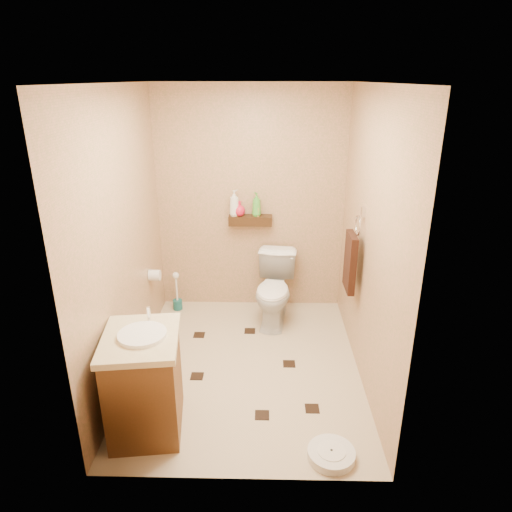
{
  "coord_description": "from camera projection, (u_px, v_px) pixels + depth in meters",
  "views": [
    {
      "loc": [
        0.16,
        -3.48,
        2.43
      ],
      "look_at": [
        0.08,
        0.25,
        0.97
      ],
      "focal_mm": 32.0,
      "sensor_mm": 36.0,
      "label": 1
    }
  ],
  "objects": [
    {
      "name": "wall_left",
      "position": [
        123.0,
        240.0,
        3.71
      ],
      "size": [
        0.04,
        2.5,
        2.4
      ],
      "primitive_type": "cube",
      "color": "tan",
      "rests_on": "ground"
    },
    {
      "name": "towel_ring",
      "position": [
        351.0,
        260.0,
        4.0
      ],
      "size": [
        0.12,
        0.3,
        0.76
      ],
      "color": "silver",
      "rests_on": "wall_right"
    },
    {
      "name": "bathroom_scale",
      "position": [
        331.0,
        454.0,
        3.12
      ],
      "size": [
        0.43,
        0.43,
        0.07
      ],
      "rotation": [
        0.0,
        0.0,
        -0.4
      ],
      "color": "white",
      "rests_on": "ground"
    },
    {
      "name": "ceiling",
      "position": [
        244.0,
        83.0,
        3.26
      ],
      "size": [
        2.0,
        2.5,
        0.02
      ],
      "primitive_type": "cube",
      "color": "silver",
      "rests_on": "wall_back"
    },
    {
      "name": "toilet",
      "position": [
        274.0,
        290.0,
        4.77
      ],
      "size": [
        0.49,
        0.76,
        0.73
      ],
      "primitive_type": "imported",
      "rotation": [
        0.0,
        0.0,
        -0.12
      ],
      "color": "white",
      "rests_on": "ground"
    },
    {
      "name": "toilet_paper",
      "position": [
        155.0,
        275.0,
        4.54
      ],
      "size": [
        0.12,
        0.11,
        0.12
      ],
      "color": "white",
      "rests_on": "wall_left"
    },
    {
      "name": "floor_accents",
      "position": [
        249.0,
        368.0,
        4.09
      ],
      "size": [
        1.15,
        1.36,
        0.01
      ],
      "color": "black",
      "rests_on": "ground"
    },
    {
      "name": "wall_back",
      "position": [
        251.0,
        202.0,
        4.86
      ],
      "size": [
        2.0,
        0.04,
        2.4
      ],
      "primitive_type": "cube",
      "color": "tan",
      "rests_on": "ground"
    },
    {
      "name": "ground",
      "position": [
        247.0,
        366.0,
        4.13
      ],
      "size": [
        2.5,
        2.5,
        0.0
      ],
      "primitive_type": "plane",
      "color": "tan",
      "rests_on": "ground"
    },
    {
      "name": "bottle_d",
      "position": [
        257.0,
        204.0,
        4.78
      ],
      "size": [
        0.13,
        0.13,
        0.25
      ],
      "primitive_type": "imported",
      "rotation": [
        0.0,
        0.0,
        3.76
      ],
      "color": "green",
      "rests_on": "wall_shelf"
    },
    {
      "name": "bottle_b",
      "position": [
        235.0,
        209.0,
        4.81
      ],
      "size": [
        0.07,
        0.07,
        0.14
      ],
      "primitive_type": "imported",
      "rotation": [
        0.0,
        0.0,
        1.46
      ],
      "color": "gold",
      "rests_on": "wall_shelf"
    },
    {
      "name": "wall_shelf",
      "position": [
        250.0,
        220.0,
        4.85
      ],
      "size": [
        0.46,
        0.14,
        0.1
      ],
      "primitive_type": "cube",
      "color": "#37200F",
      "rests_on": "wall_back"
    },
    {
      "name": "bottle_e",
      "position": [
        257.0,
        209.0,
        4.8
      ],
      "size": [
        0.09,
        0.09,
        0.14
      ],
      "primitive_type": "imported",
      "rotation": [
        0.0,
        0.0,
        1.15
      ],
      "color": "gold",
      "rests_on": "wall_shelf"
    },
    {
      "name": "bottle_c",
      "position": [
        239.0,
        208.0,
        4.8
      ],
      "size": [
        0.14,
        0.14,
        0.16
      ],
      "primitive_type": "imported",
      "rotation": [
        0.0,
        0.0,
        1.38
      ],
      "color": "red",
      "rests_on": "wall_shelf"
    },
    {
      "name": "wall_front",
      "position": [
        236.0,
        316.0,
        2.53
      ],
      "size": [
        2.0,
        0.04,
        2.4
      ],
      "primitive_type": "cube",
      "color": "tan",
      "rests_on": "ground"
    },
    {
      "name": "vanity",
      "position": [
        145.0,
        381.0,
        3.28
      ],
      "size": [
        0.6,
        0.69,
        0.89
      ],
      "rotation": [
        0.0,
        0.0,
        0.12
      ],
      "color": "brown",
      "rests_on": "ground"
    },
    {
      "name": "wall_right",
      "position": [
        369.0,
        242.0,
        3.67
      ],
      "size": [
        0.04,
        2.5,
        2.4
      ],
      "primitive_type": "cube",
      "color": "tan",
      "rests_on": "ground"
    },
    {
      "name": "toilet_brush",
      "position": [
        177.0,
        296.0,
        5.09
      ],
      "size": [
        0.1,
        0.1,
        0.45
      ],
      "color": "#17595C",
      "rests_on": "ground"
    },
    {
      "name": "bottle_a",
      "position": [
        234.0,
        203.0,
        4.78
      ],
      "size": [
        0.15,
        0.15,
        0.28
      ],
      "primitive_type": "imported",
      "rotation": [
        0.0,
        0.0,
        2.32
      ],
      "color": "silver",
      "rests_on": "wall_shelf"
    }
  ]
}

